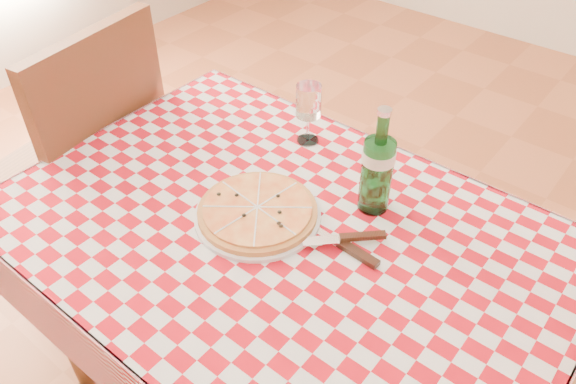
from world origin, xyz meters
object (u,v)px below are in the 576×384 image
pizza_plate (258,211)px  water_bottle (378,161)px  dining_table (279,258)px  wine_glass (308,114)px  chair_far (91,155)px

pizza_plate → water_bottle: water_bottle is taller
dining_table → pizza_plate: bearing=179.6°
pizza_plate → water_bottle: size_ratio=1.09×
dining_table → wine_glass: 0.40m
wine_glass → pizza_plate: bearing=-73.2°
pizza_plate → water_bottle: 0.30m
chair_far → pizza_plate: 0.76m
chair_far → water_bottle: (0.92, 0.18, 0.31)m
chair_far → wine_glass: bearing=-163.3°
water_bottle → wine_glass: water_bottle is taller
wine_glass → dining_table: bearing=-63.5°
pizza_plate → water_bottle: (0.19, 0.20, 0.12)m
chair_far → water_bottle: 0.99m
water_bottle → pizza_plate: bearing=-133.5°
dining_table → pizza_plate: (-0.06, 0.00, 0.12)m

